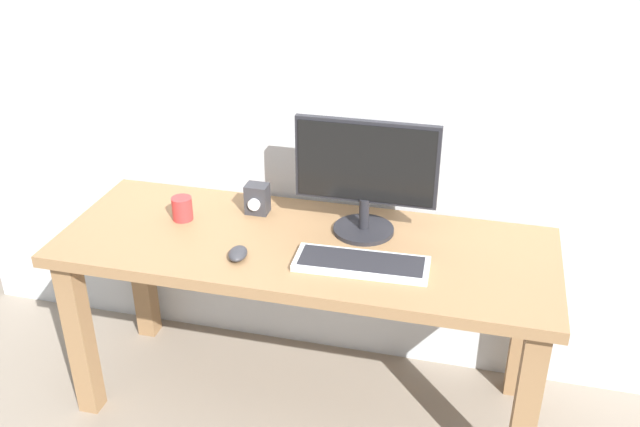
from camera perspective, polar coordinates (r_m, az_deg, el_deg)
ground_plane at (r=2.89m, az=-1.11°, el=-14.70°), size 6.00×6.00×0.00m
desk at (r=2.52m, az=-1.23°, el=-4.50°), size 1.75×0.65×0.72m
monitor at (r=2.44m, az=3.73°, el=3.24°), size 0.50×0.22×0.42m
keyboard_primary at (r=2.32m, az=3.38°, el=-4.08°), size 0.45×0.17×0.03m
mouse at (r=2.38m, az=-6.68°, el=-3.24°), size 0.08×0.10×0.03m
audio_controller at (r=2.65m, az=-5.11°, el=1.19°), size 0.08×0.08×0.11m
coffee_mug at (r=2.65m, az=-11.11°, el=0.40°), size 0.08×0.08×0.09m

